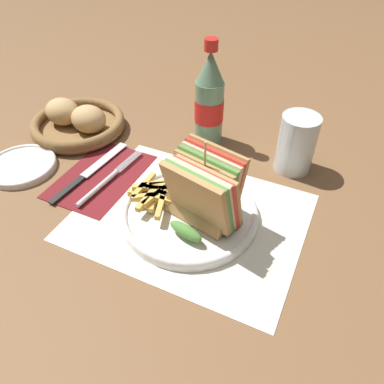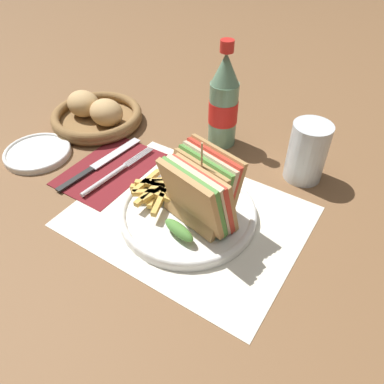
{
  "view_description": "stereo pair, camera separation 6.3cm",
  "coord_description": "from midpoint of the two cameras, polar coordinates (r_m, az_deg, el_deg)",
  "views": [
    {
      "loc": [
        0.2,
        -0.4,
        0.46
      ],
      "look_at": [
        -0.0,
        0.03,
        0.04
      ],
      "focal_mm": 35.0,
      "sensor_mm": 36.0,
      "label": 1
    },
    {
      "loc": [
        0.25,
        -0.37,
        0.46
      ],
      "look_at": [
        -0.0,
        0.03,
        0.04
      ],
      "focal_mm": 35.0,
      "sensor_mm": 36.0,
      "label": 2
    }
  ],
  "objects": [
    {
      "name": "plate_main",
      "position": [
        0.64,
        -3.6,
        -3.2
      ],
      "size": [
        0.23,
        0.23,
        0.02
      ],
      "color": "white",
      "rests_on": "ground_plane"
    },
    {
      "name": "fries_pile",
      "position": [
        0.65,
        -8.3,
        -0.38
      ],
      "size": [
        0.11,
        0.1,
        0.02
      ],
      "color": "gold",
      "rests_on": "plate_main"
    },
    {
      "name": "knife",
      "position": [
        0.76,
        -17.65,
        2.89
      ],
      "size": [
        0.03,
        0.21,
        0.0
      ],
      "rotation": [
        0.0,
        0.0,
        -0.08
      ],
      "color": "black",
      "rests_on": "napkin"
    },
    {
      "name": "club_sandwich",
      "position": [
        0.58,
        -1.32,
        -0.12
      ],
      "size": [
        0.13,
        0.13,
        0.15
      ],
      "color": "tan",
      "rests_on": "plate_main"
    },
    {
      "name": "ketchup_blob",
      "position": [
        0.66,
        -5.8,
        0.53
      ],
      "size": [
        0.04,
        0.04,
        0.02
      ],
      "color": "maroon",
      "rests_on": "plate_main"
    },
    {
      "name": "glass_near",
      "position": [
        0.74,
        13.19,
        6.64
      ],
      "size": [
        0.07,
        0.07,
        0.11
      ],
      "color": "silver",
      "rests_on": "ground_plane"
    },
    {
      "name": "coke_bottle_near",
      "position": [
        0.78,
        0.28,
        13.59
      ],
      "size": [
        0.06,
        0.06,
        0.22
      ],
      "color": "slate",
      "rests_on": "ground_plane"
    },
    {
      "name": "side_saucer",
      "position": [
        0.83,
        -26.61,
        3.53
      ],
      "size": [
        0.14,
        0.14,
        0.01
      ],
      "color": "white",
      "rests_on": "ground_plane"
    },
    {
      "name": "placemat",
      "position": [
        0.65,
        -3.53,
        -3.76
      ],
      "size": [
        0.38,
        0.3,
        0.0
      ],
      "color": "silver",
      "rests_on": "ground_plane"
    },
    {
      "name": "bread_basket",
      "position": [
        0.89,
        -19.01,
        9.9
      ],
      "size": [
        0.21,
        0.21,
        0.07
      ],
      "color": "olive",
      "rests_on": "ground_plane"
    },
    {
      "name": "fork",
      "position": [
        0.73,
        -15.6,
        1.41
      ],
      "size": [
        0.03,
        0.19,
        0.01
      ],
      "rotation": [
        0.0,
        0.0,
        -0.08
      ],
      "color": "silver",
      "rests_on": "napkin"
    },
    {
      "name": "ground_plane",
      "position": [
        0.64,
        -3.67,
        -4.61
      ],
      "size": [
        4.0,
        4.0,
        0.0
      ],
      "primitive_type": "plane",
      "color": "brown"
    },
    {
      "name": "napkin",
      "position": [
        0.75,
        -16.05,
        2.3
      ],
      "size": [
        0.14,
        0.2,
        0.0
      ],
      "color": "maroon",
      "rests_on": "ground_plane"
    }
  ]
}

